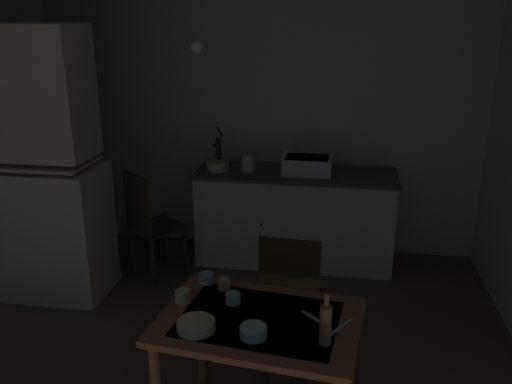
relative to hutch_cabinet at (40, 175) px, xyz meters
name	(u,v)px	position (x,y,z in m)	size (l,w,h in m)	color
ground_plane	(223,337)	(1.59, -0.48, -1.03)	(5.20, 5.20, 0.00)	brown
wall_back	(260,124)	(1.59, 1.29, 0.22)	(4.30, 0.10, 2.49)	beige
hutch_cabinet	(40,175)	(0.00, 0.00, 0.00)	(0.97, 0.57, 2.20)	beige
counter_cabinet	(295,217)	(1.99, 0.92, -0.59)	(1.83, 0.64, 0.88)	beige
sink_basin	(307,165)	(2.09, 0.92, -0.07)	(0.44, 0.34, 0.15)	white
hand_pump	(218,150)	(1.25, 0.96, 0.02)	(0.05, 0.27, 0.39)	#232328
mixing_bowl_counter	(217,166)	(1.26, 0.87, -0.11)	(0.21, 0.21, 0.08)	beige
stoneware_crock	(248,163)	(1.55, 0.89, -0.07)	(0.12, 0.12, 0.15)	beige
dining_table	(259,334)	(1.99, -1.33, -0.41)	(1.15, 0.87, 0.72)	brown
chair_far_side	(291,299)	(2.11, -0.73, -0.52)	(0.43, 0.43, 0.98)	#372715
chair_by_counter	(150,223)	(0.76, 0.36, -0.51)	(0.56, 0.56, 0.98)	#322C1B
serving_bowl_wide	(253,332)	(1.99, -1.51, -0.28)	(0.14, 0.14, 0.06)	#ADD1C1
soup_bowl_small	(196,325)	(1.69, -1.49, -0.28)	(0.20, 0.20, 0.05)	beige
mug_tall	(207,278)	(1.62, -0.98, -0.28)	(0.09, 0.09, 0.06)	#ADD1C1
mug_dark	(233,298)	(1.82, -1.20, -0.28)	(0.09, 0.09, 0.06)	#ADD1C1
teacup_cream	(224,284)	(1.74, -1.05, -0.27)	(0.07, 0.07, 0.07)	tan
teacup_mint	(182,296)	(1.54, -1.23, -0.27)	(0.08, 0.08, 0.07)	beige
glass_bottle	(326,324)	(2.35, -1.51, -0.19)	(0.06, 0.06, 0.28)	olive
table_knife	(340,327)	(2.42, -1.35, -0.30)	(0.21, 0.02, 0.01)	silver
teaspoon_near_bowl	(313,317)	(2.27, -1.28, -0.30)	(0.16, 0.02, 0.01)	beige
pendant_bulb	(197,47)	(1.41, -0.26, 1.03)	(0.08, 0.08, 0.08)	#F9EFCC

